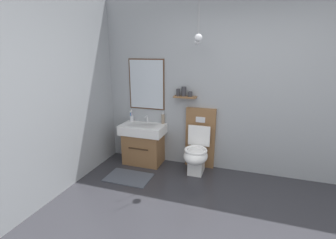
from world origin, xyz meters
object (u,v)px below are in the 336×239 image
object	(u,v)px
toilet	(198,149)
toothbrush_cup	(132,118)
vanity_sink_left	(144,142)
soap_dispenser	(163,119)

from	to	relation	value
toilet	toothbrush_cup	bearing A→B (deg)	172.58
vanity_sink_left	soap_dispenser	distance (m)	0.53
toothbrush_cup	soap_dispenser	bearing A→B (deg)	1.01
toilet	soap_dispenser	distance (m)	0.78
vanity_sink_left	soap_dispenser	bearing A→B (deg)	29.06
toothbrush_cup	soap_dispenser	distance (m)	0.59
soap_dispenser	toilet	bearing A→B (deg)	-14.78
toilet	soap_dispenser	xyz separation A→B (m)	(-0.65, 0.17, 0.39)
vanity_sink_left	toothbrush_cup	xyz separation A→B (m)	(-0.29, 0.15, 0.38)
vanity_sink_left	toilet	distance (m)	0.95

